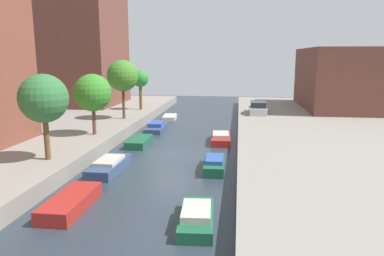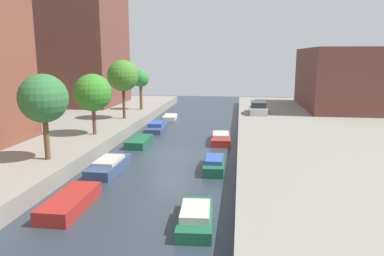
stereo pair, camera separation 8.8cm
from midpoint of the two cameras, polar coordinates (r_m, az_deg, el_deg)
name	(u,v)px [view 1 (the left image)]	position (r m, az deg, el deg)	size (l,w,h in m)	color
ground_plane	(171,155)	(27.74, -3.41, -4.23)	(84.00, 84.00, 0.00)	#28333D
quay_right	(381,155)	(28.93, 27.28, -3.81)	(20.00, 64.00, 1.00)	gray
apartment_tower_far	(77,5)	(52.09, -17.45, 17.77)	(10.00, 11.27, 25.64)	brown
low_block_right	(345,78)	(49.30, 22.72, 7.14)	(10.00, 15.27, 7.32)	brown
street_tree_1	(44,99)	(24.00, -22.20, 4.22)	(2.97, 2.97, 5.31)	brown
street_tree_2	(93,93)	(30.79, -15.30, 5.30)	(3.03, 3.03, 4.96)	brown
street_tree_3	(123,76)	(38.13, -10.82, 7.97)	(3.17, 3.17, 5.99)	brown
street_tree_4	(140,80)	(44.56, -8.12, 7.47)	(1.97, 1.97, 4.69)	brown
parked_car	(258,108)	(41.91, 10.13, 3.03)	(1.88, 4.65, 1.37)	#B7B7BC
moored_boat_left_1	(71,202)	(19.08, -18.50, -10.94)	(1.63, 4.23, 0.70)	maroon
moored_boat_left_2	(109,166)	(24.43, -12.89, -5.74)	(1.66, 4.48, 0.82)	#33476B
moored_boat_left_3	(139,142)	(30.96, -8.33, -2.13)	(1.62, 3.70, 0.61)	#195638
moored_boat_left_4	(156,127)	(36.90, -5.66, 0.15)	(1.74, 4.38, 0.85)	#33476B
moored_boat_left_5	(170,117)	(43.55, -3.55, 1.68)	(1.67, 3.22, 0.45)	beige
moored_boat_right_1	(197,217)	(16.61, 0.58, -13.68)	(1.70, 3.93, 0.85)	#195638
moored_boat_right_2	(214,164)	(24.17, 3.41, -5.61)	(1.38, 3.89, 0.88)	#195638
moored_boat_right_3	(221,138)	(31.78, 4.42, -1.60)	(1.78, 4.18, 0.83)	maroon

